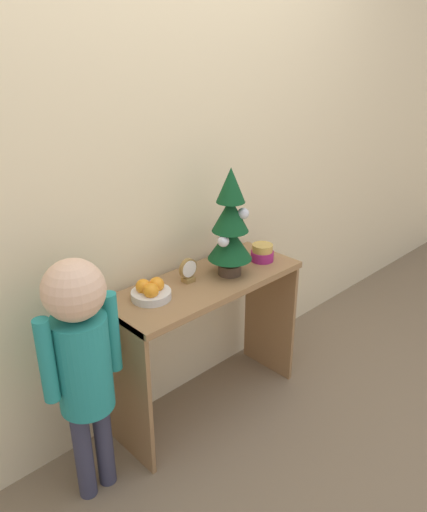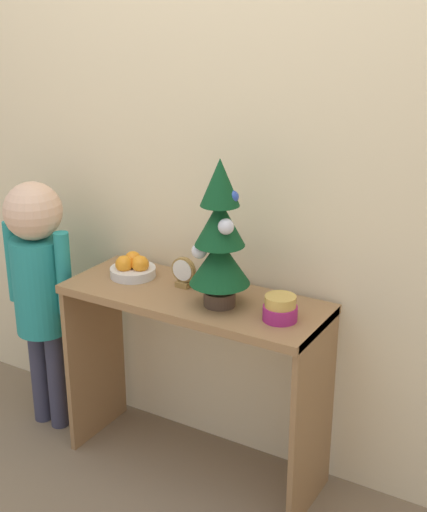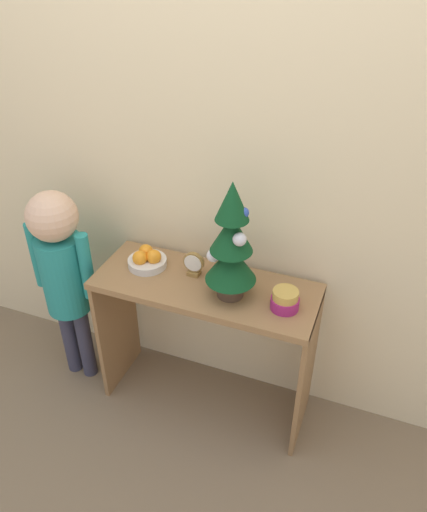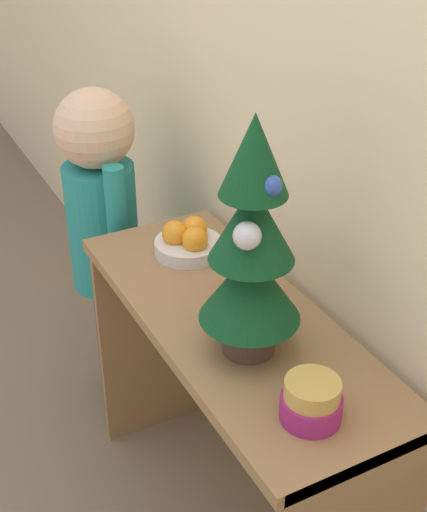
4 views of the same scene
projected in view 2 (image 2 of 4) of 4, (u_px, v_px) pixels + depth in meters
ground_plane at (169, 491)px, 2.57m from camera, size 12.00×12.00×0.00m
back_wall at (227, 128)px, 2.47m from camera, size 7.00×0.05×2.50m
console_table at (194, 340)px, 2.53m from camera, size 0.95×0.36×0.70m
mini_tree at (220, 237)px, 2.31m from camera, size 0.20×0.20×0.50m
fruit_bowl at (133, 268)px, 2.62m from camera, size 0.17×0.17×0.09m
singing_bowl at (280, 309)px, 2.27m from camera, size 0.11×0.11×0.08m
desk_clock at (183, 272)px, 2.52m from camera, size 0.09×0.04×0.11m
child_figure at (39, 273)px, 2.76m from camera, size 0.32×0.22×1.03m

